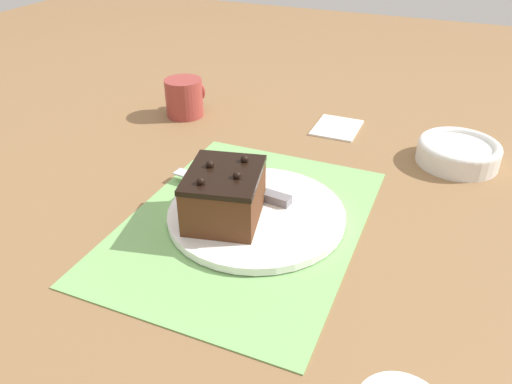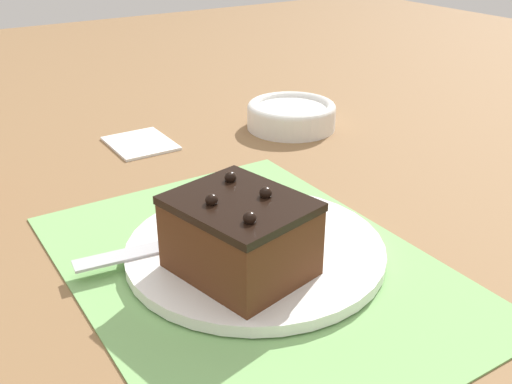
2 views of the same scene
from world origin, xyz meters
name	(u,v)px [view 1 (image 1 of 2)]	position (x,y,z in m)	size (l,w,h in m)	color
ground_plane	(245,223)	(0.00, 0.00, 0.00)	(3.00, 3.00, 0.00)	olive
placemat_woven	(245,222)	(0.00, 0.00, 0.00)	(0.46, 0.34, 0.00)	#7AB266
cake_plate	(256,214)	(0.02, -0.01, 0.01)	(0.27, 0.27, 0.01)	white
chocolate_cake	(224,195)	(-0.02, 0.02, 0.05)	(0.14, 0.13, 0.09)	#512D19
serving_knife	(250,191)	(0.06, 0.02, 0.02)	(0.05, 0.22, 0.01)	slate
small_bowl	(458,152)	(0.33, -0.28, 0.02)	(0.15, 0.15, 0.04)	white
coffee_mug	(185,97)	(0.33, 0.29, 0.04)	(0.09, 0.08, 0.08)	#993833
folded_napkin	(337,127)	(0.39, -0.04, 0.00)	(0.11, 0.09, 0.01)	white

